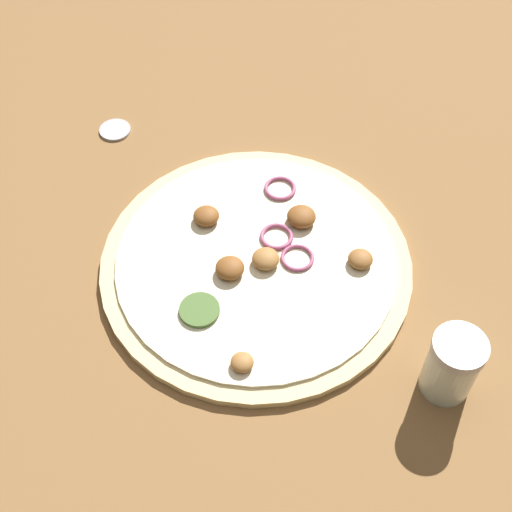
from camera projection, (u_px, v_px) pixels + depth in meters
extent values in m
plane|color=brown|center=(256.00, 266.00, 0.84)|extent=(3.00, 3.00, 0.00)
cylinder|color=beige|center=(256.00, 264.00, 0.84)|extent=(0.36, 0.36, 0.01)
cylinder|color=#EFE5C1|center=(256.00, 260.00, 0.83)|extent=(0.33, 0.33, 0.00)
ellipsoid|color=brown|center=(228.00, 266.00, 0.81)|extent=(0.03, 0.03, 0.02)
cylinder|color=#47662D|center=(200.00, 310.00, 0.78)|extent=(0.05, 0.05, 0.00)
torus|color=#A34C70|center=(297.00, 258.00, 0.83)|extent=(0.04, 0.04, 0.00)
torus|color=#A34C70|center=(280.00, 188.00, 0.89)|extent=(0.04, 0.04, 0.00)
torus|color=#A34C70|center=(277.00, 237.00, 0.85)|extent=(0.04, 0.04, 0.01)
ellipsoid|color=#996633|center=(242.00, 362.00, 0.74)|extent=(0.02, 0.02, 0.01)
ellipsoid|color=brown|center=(206.00, 216.00, 0.86)|extent=(0.03, 0.03, 0.02)
ellipsoid|color=brown|center=(301.00, 217.00, 0.86)|extent=(0.04, 0.04, 0.02)
ellipsoid|color=#996633|center=(266.00, 259.00, 0.82)|extent=(0.03, 0.03, 0.02)
ellipsoid|color=brown|center=(360.00, 259.00, 0.82)|extent=(0.03, 0.03, 0.01)
cylinder|color=silver|center=(451.00, 369.00, 0.72)|extent=(0.05, 0.05, 0.07)
cylinder|color=#B2B2B7|center=(460.00, 348.00, 0.69)|extent=(0.05, 0.05, 0.01)
cylinder|color=#B2B2B7|center=(115.00, 129.00, 0.98)|extent=(0.04, 0.04, 0.01)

